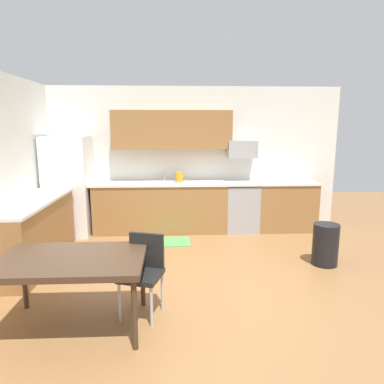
{
  "coord_description": "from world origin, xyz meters",
  "views": [
    {
      "loc": [
        -0.24,
        -4.05,
        1.97
      ],
      "look_at": [
        0.0,
        1.0,
        1.0
      ],
      "focal_mm": 32.31,
      "sensor_mm": 36.0,
      "label": 1
    }
  ],
  "objects": [
    {
      "name": "countertop_back",
      "position": [
        0.0,
        2.3,
        0.92
      ],
      "size": [
        4.8,
        0.64,
        0.04
      ],
      "primitive_type": "cube",
      "color": "silver",
      "rests_on": "cabinet_run_back"
    },
    {
      "name": "countertop_left",
      "position": [
        -2.3,
        0.8,
        0.92
      ],
      "size": [
        0.64,
        2.0,
        0.04
      ],
      "primitive_type": "cube",
      "color": "silver",
      "rests_on": "cabinet_run_left"
    },
    {
      "name": "trash_bin",
      "position": [
        1.89,
        0.56,
        0.3
      ],
      "size": [
        0.36,
        0.36,
        0.6
      ],
      "primitive_type": "cylinder",
      "color": "black",
      "rests_on": "ground"
    },
    {
      "name": "dining_table",
      "position": [
        -1.26,
        -0.86,
        0.67
      ],
      "size": [
        1.4,
        0.9,
        0.73
      ],
      "color": "#422D1E",
      "rests_on": "ground"
    },
    {
      "name": "sink_faucet",
      "position": [
        -0.45,
        2.48,
        1.04
      ],
      "size": [
        0.02,
        0.02,
        0.24
      ],
      "primitive_type": "cylinder",
      "color": "#B2B5BA",
      "rests_on": "countertop_back"
    },
    {
      "name": "kettle",
      "position": [
        -0.17,
        2.35,
        1.02
      ],
      "size": [
        0.14,
        0.14,
        0.2
      ],
      "primitive_type": "cylinder",
      "color": "orange",
      "rests_on": "countertop_back"
    },
    {
      "name": "chair_near_table",
      "position": [
        -0.59,
        -0.62,
        0.5
      ],
      "size": [
        0.5,
        0.5,
        0.85
      ],
      "color": "black",
      "rests_on": "ground"
    },
    {
      "name": "wall_back",
      "position": [
        0.0,
        2.65,
        1.35
      ],
      "size": [
        5.8,
        0.1,
        2.7
      ],
      "primitive_type": "cube",
      "color": "silver",
      "rests_on": "ground"
    },
    {
      "name": "microwave",
      "position": [
        1.0,
        2.4,
        1.54
      ],
      "size": [
        0.54,
        0.36,
        0.32
      ],
      "primitive_type": "cube",
      "color": "#9EA0A5"
    },
    {
      "name": "cabinet_run_left",
      "position": [
        -2.3,
        0.8,
        0.45
      ],
      "size": [
        0.6,
        2.0,
        0.9
      ],
      "primitive_type": "cube",
      "color": "olive",
      "rests_on": "ground"
    },
    {
      "name": "sink_basin",
      "position": [
        -0.45,
        2.3,
        0.88
      ],
      "size": [
        0.48,
        0.4,
        0.14
      ],
      "primitive_type": "cube",
      "color": "#A5A8AD",
      "rests_on": "countertop_back"
    },
    {
      "name": "refrigerator",
      "position": [
        -2.18,
        2.22,
        0.9
      ],
      "size": [
        0.76,
        0.7,
        1.79
      ],
      "primitive_type": "cube",
      "color": "white",
      "rests_on": "ground"
    },
    {
      "name": "floor_mat",
      "position": [
        -0.36,
        1.65,
        0.01
      ],
      "size": [
        0.7,
        0.5,
        0.01
      ],
      "primitive_type": "cube",
      "color": "#4CA54C",
      "rests_on": "ground"
    },
    {
      "name": "upper_cabinets_back",
      "position": [
        -0.3,
        2.43,
        1.9
      ],
      "size": [
        2.2,
        0.34,
        0.7
      ],
      "primitive_type": "cube",
      "color": "olive"
    },
    {
      "name": "ground_plane",
      "position": [
        0.0,
        0.0,
        0.0
      ],
      "size": [
        12.0,
        12.0,
        0.0
      ],
      "primitive_type": "plane",
      "color": "olive"
    },
    {
      "name": "cabinet_run_back",
      "position": [
        -0.52,
        2.3,
        0.45
      ],
      "size": [
        2.45,
        0.6,
        0.9
      ],
      "primitive_type": "cube",
      "color": "olive",
      "rests_on": "ground"
    },
    {
      "name": "oven_range",
      "position": [
        1.0,
        2.3,
        0.46
      ],
      "size": [
        0.6,
        0.6,
        0.91
      ],
      "color": "#999BA0",
      "rests_on": "ground"
    },
    {
      "name": "cabinet_run_back_right",
      "position": [
        1.85,
        2.3,
        0.45
      ],
      "size": [
        1.1,
        0.6,
        0.9
      ],
      "primitive_type": "cube",
      "color": "olive",
      "rests_on": "ground"
    }
  ]
}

